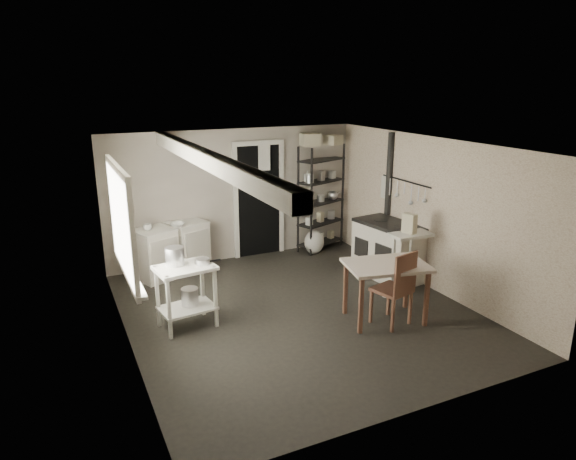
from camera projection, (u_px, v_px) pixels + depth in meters
name	position (u px, v px, depth m)	size (l,w,h in m)	color
floor	(297.00, 311.00, 7.14)	(5.00, 5.00, 0.00)	black
ceiling	(298.00, 145.00, 6.49)	(5.00, 5.00, 0.00)	white
wall_back	(234.00, 195.00, 8.98)	(4.50, 0.02, 2.30)	#A19789
wall_front	(420.00, 304.00, 4.65)	(4.50, 0.02, 2.30)	#A19789
wall_left	(122.00, 256.00, 5.89)	(0.02, 5.00, 2.30)	#A19789
wall_right	(431.00, 214.00, 7.74)	(0.02, 5.00, 2.30)	#A19789
window	(120.00, 222.00, 5.98)	(0.12, 1.76, 1.28)	beige
doorway	(259.00, 201.00, 9.18)	(0.96, 0.10, 2.08)	beige
ceiling_beam	(207.00, 159.00, 6.03)	(0.18, 5.00, 0.18)	beige
wallpaper_panel	(431.00, 214.00, 7.73)	(0.01, 5.00, 2.30)	beige
utensil_rail	(405.00, 181.00, 8.12)	(0.06, 1.20, 0.44)	silver
prep_table	(187.00, 298.00, 6.60)	(0.73, 0.52, 0.83)	beige
stockpot	(175.00, 257.00, 6.50)	(0.24, 0.24, 0.25)	silver
saucepan	(202.00, 262.00, 6.57)	(0.19, 0.19, 0.10)	silver
bucket	(190.00, 297.00, 6.66)	(0.22, 0.22, 0.24)	silver
base_cabinets	(172.00, 247.00, 8.40)	(1.26, 0.54, 0.83)	beige
mixing_bowl	(177.00, 219.00, 8.21)	(0.30, 0.30, 0.07)	silver
counter_cup	(147.00, 222.00, 7.97)	(0.13, 0.13, 0.11)	silver
shelf_rack	(321.00, 200.00, 9.52)	(0.93, 0.36, 1.96)	black
shelf_jar	(307.00, 178.00, 9.31)	(0.09, 0.09, 0.20)	silver
storage_box_a	(310.00, 143.00, 9.11)	(0.32, 0.28, 0.22)	beige
storage_box_b	(333.00, 143.00, 9.28)	(0.27, 0.25, 0.17)	beige
stove	(389.00, 251.00, 8.28)	(0.64, 1.15, 0.90)	beige
stovepipe	(389.00, 174.00, 8.49)	(0.12, 0.12, 1.53)	black
side_ledge	(409.00, 267.00, 7.61)	(0.62, 0.33, 0.95)	beige
oats_box	(409.00, 229.00, 7.46)	(0.12, 0.19, 0.29)	beige
work_table	(385.00, 293.00, 6.79)	(1.05, 0.73, 0.79)	beige
table_cup	(407.00, 262.00, 6.70)	(0.09, 0.09, 0.09)	silver
chair	(392.00, 289.00, 6.66)	(0.42, 0.44, 1.02)	#553224
flour_sack	(314.00, 241.00, 9.43)	(0.37, 0.32, 0.45)	beige
floor_crock	(386.00, 292.00, 7.61)	(0.11, 0.11, 0.13)	silver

